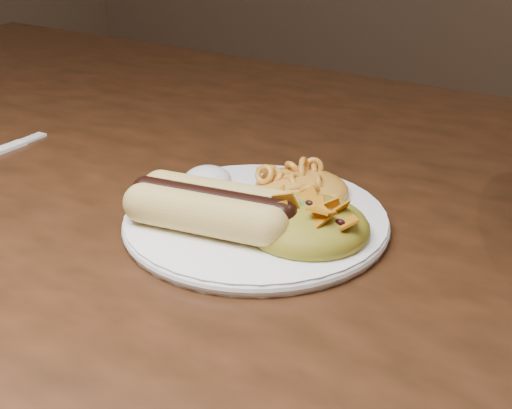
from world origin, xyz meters
The scene contains 6 objects.
table centered at (0.00, 0.00, 0.66)m, with size 1.60×0.90×0.75m.
plate centered at (0.10, -0.06, 0.76)m, with size 0.23×0.23×0.01m, color white.
hotdog centered at (0.08, -0.10, 0.78)m, with size 0.13×0.08×0.04m.
mac_and_cheese centered at (0.11, 0.00, 0.78)m, with size 0.09×0.08×0.03m, color gold.
sour_cream centered at (0.03, -0.04, 0.78)m, with size 0.05×0.05×0.03m, color silver.
taco_salad centered at (0.16, -0.07, 0.78)m, with size 0.11×0.10×0.05m.
Camera 1 is at (0.40, -0.55, 1.04)m, focal length 50.00 mm.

